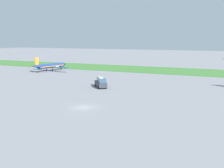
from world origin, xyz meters
The scene contains 4 objects.
ground_plane centered at (0.00, 0.00, 0.00)m, with size 600.00×600.00×0.00m, color gray.
grass_taxiway_strip centered at (0.00, 75.19, 0.04)m, with size 360.00×28.00×0.08m, color #3D7533.
airplane_taxiing_turboprop centered at (-47.87, 51.31, 2.41)m, with size 21.78×18.74×6.58m.
fuel_truck_near_gate centered at (-7.77, 23.09, 1.58)m, with size 6.05×6.50×3.29m.
Camera 1 is at (29.56, -49.01, 14.51)m, focal length 44.03 mm.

